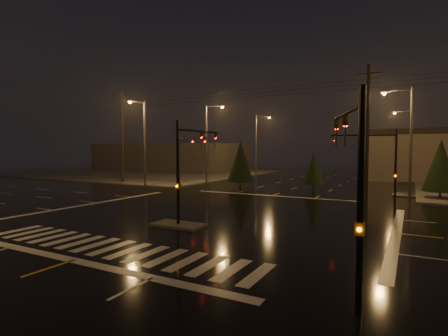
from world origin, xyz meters
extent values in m
plane|color=black|center=(0.00, 0.00, 0.00)|extent=(140.00, 140.00, 0.00)
cube|color=#4B4943|center=(-30.00, 30.00, 0.06)|extent=(36.00, 36.00, 0.12)
cube|color=#4B4943|center=(0.00, -4.00, 0.07)|extent=(3.00, 1.60, 0.15)
cube|color=beige|center=(0.00, -9.00, 0.01)|extent=(15.00, 2.60, 0.01)
cube|color=beige|center=(0.00, -11.00, 0.01)|extent=(16.00, 0.50, 0.01)
cube|color=beige|center=(0.00, 11.00, 0.01)|extent=(16.00, 0.50, 0.01)
cube|color=#3B3834|center=(-35.00, 42.00, 2.80)|extent=(30.00, 18.00, 5.60)
cylinder|color=black|center=(0.00, -4.00, 3.00)|extent=(0.18, 0.18, 6.00)
cylinder|color=black|center=(0.00, -1.75, 5.50)|extent=(0.12, 4.50, 0.12)
imported|color=#594707|center=(0.00, 0.27, 5.45)|extent=(0.16, 0.20, 1.00)
cube|color=#594707|center=(0.00, -4.00, 2.30)|extent=(0.25, 0.18, 0.35)
cylinder|color=black|center=(10.50, 10.50, 3.00)|extent=(0.18, 0.18, 6.00)
cylinder|color=black|center=(8.15, 9.64, 5.50)|extent=(4.74, 1.82, 0.12)
imported|color=#594707|center=(6.04, 8.88, 5.45)|extent=(0.24, 0.22, 1.00)
cube|color=#594707|center=(10.50, 10.50, 2.30)|extent=(0.25, 0.18, 0.35)
cylinder|color=black|center=(-10.50, 10.50, 3.00)|extent=(0.18, 0.18, 6.00)
cylinder|color=black|center=(-8.15, 9.64, 5.50)|extent=(4.74, 1.82, 0.12)
imported|color=#594707|center=(-6.04, 8.88, 5.45)|extent=(0.24, 0.22, 1.00)
cube|color=#594707|center=(-10.50, 10.50, 2.30)|extent=(0.25, 0.18, 0.35)
cylinder|color=black|center=(10.50, -10.50, 3.00)|extent=(0.18, 0.18, 6.00)
cylinder|color=black|center=(9.82, -8.62, 5.50)|extent=(1.48, 3.80, 0.12)
imported|color=#594707|center=(9.20, -6.93, 5.45)|extent=(0.22, 0.24, 1.00)
cube|color=#594707|center=(10.50, -10.50, 2.30)|extent=(0.25, 0.18, 0.35)
cylinder|color=#38383A|center=(-11.50, 18.00, 5.00)|extent=(0.24, 0.24, 10.00)
cylinder|color=#38383A|center=(-10.30, 18.00, 9.80)|extent=(2.40, 0.14, 0.14)
cube|color=#38383A|center=(-9.20, 18.00, 9.75)|extent=(0.70, 0.30, 0.18)
sphere|color=orange|center=(-9.20, 18.00, 9.62)|extent=(0.32, 0.32, 0.32)
cylinder|color=#38383A|center=(-11.50, 34.00, 5.00)|extent=(0.24, 0.24, 10.00)
cylinder|color=#38383A|center=(-10.30, 34.00, 9.80)|extent=(2.40, 0.14, 0.14)
cube|color=#38383A|center=(-9.20, 34.00, 9.75)|extent=(0.70, 0.30, 0.18)
sphere|color=orange|center=(-9.20, 34.00, 9.62)|extent=(0.32, 0.32, 0.32)
cylinder|color=#38383A|center=(11.50, 16.00, 5.00)|extent=(0.24, 0.24, 10.00)
cylinder|color=#38383A|center=(10.30, 16.00, 9.80)|extent=(2.40, 0.14, 0.14)
cube|color=#38383A|center=(9.20, 16.00, 9.75)|extent=(0.70, 0.30, 0.18)
sphere|color=orange|center=(9.20, 16.00, 9.62)|extent=(0.32, 0.32, 0.32)
cylinder|color=#38383A|center=(11.50, 36.00, 5.00)|extent=(0.24, 0.24, 10.00)
cylinder|color=#38383A|center=(10.30, 36.00, 9.80)|extent=(2.40, 0.14, 0.14)
cube|color=#38383A|center=(9.20, 36.00, 9.75)|extent=(0.70, 0.30, 0.18)
sphere|color=orange|center=(9.20, 36.00, 9.62)|extent=(0.32, 0.32, 0.32)
cylinder|color=#38383A|center=(-16.00, 11.50, 5.00)|extent=(0.24, 0.24, 10.00)
cylinder|color=#38383A|center=(-16.00, 10.30, 9.80)|extent=(0.14, 2.40, 0.14)
cube|color=#38383A|center=(-16.00, 9.20, 9.75)|extent=(0.30, 0.70, 0.18)
sphere|color=orange|center=(-16.00, 9.20, 9.62)|extent=(0.32, 0.32, 0.32)
cylinder|color=black|center=(-22.00, 14.00, 6.00)|extent=(0.32, 0.32, 12.00)
cube|color=black|center=(-22.00, 14.00, 11.20)|extent=(2.20, 0.12, 0.12)
cylinder|color=black|center=(8.00, 14.00, 6.00)|extent=(0.32, 0.32, 12.00)
cube|color=black|center=(8.00, 14.00, 11.20)|extent=(2.20, 0.12, 0.12)
cylinder|color=black|center=(13.85, 15.85, 0.35)|extent=(0.18, 0.18, 0.70)
cone|color=black|center=(13.85, 15.85, 3.00)|extent=(2.94, 2.94, 4.59)
cylinder|color=black|center=(-5.67, 15.89, 0.35)|extent=(0.18, 0.18, 0.70)
cone|color=black|center=(-5.67, 15.89, 3.05)|extent=(3.01, 3.01, 4.71)
cylinder|color=black|center=(2.51, 16.76, 0.35)|extent=(0.18, 0.18, 0.70)
cone|color=black|center=(2.51, 16.76, 2.43)|extent=(2.21, 2.21, 3.45)
camera|label=1|loc=(11.66, -20.07, 4.35)|focal=28.00mm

